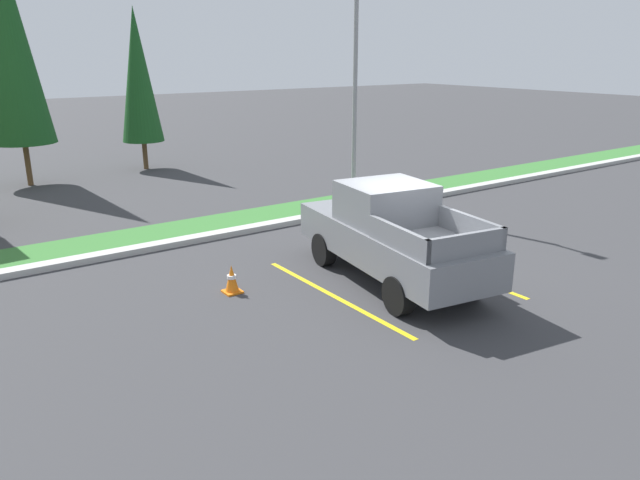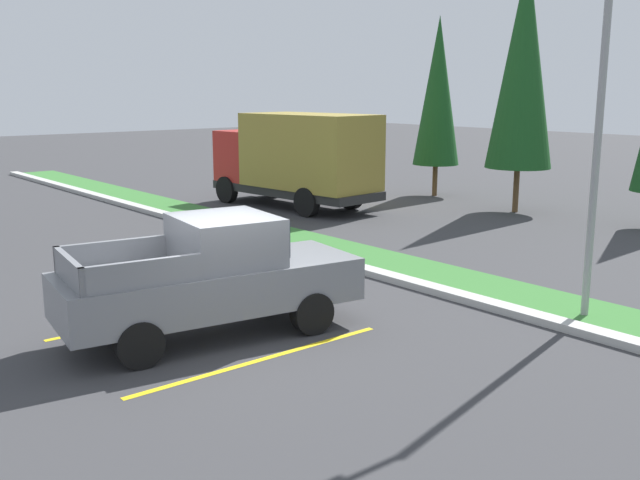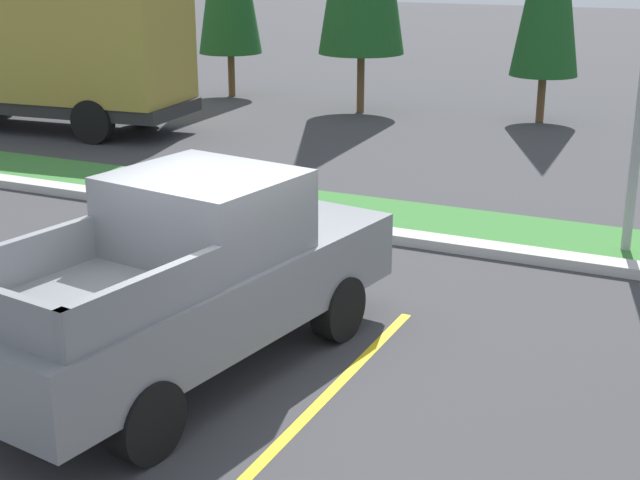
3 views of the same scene
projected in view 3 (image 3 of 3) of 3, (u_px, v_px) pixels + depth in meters
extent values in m
plane|color=#38383A|center=(230.00, 375.00, 9.62)|extent=(120.00, 120.00, 0.00)
cube|color=yellow|center=(78.00, 343.00, 10.37)|extent=(0.12, 4.80, 0.01)
cube|color=yellow|center=(324.00, 399.00, 9.11)|extent=(0.12, 4.80, 0.01)
cube|color=#B2B2AD|center=(397.00, 237.00, 13.89)|extent=(56.00, 0.40, 0.15)
cube|color=#387533|center=(421.00, 220.00, 14.85)|extent=(56.00, 1.80, 0.06)
cylinder|color=black|center=(223.00, 279.00, 11.29)|extent=(0.39, 0.79, 0.76)
cylinder|color=black|center=(338.00, 308.00, 10.39)|extent=(0.39, 0.79, 0.76)
cylinder|color=black|center=(19.00, 371.00, 8.85)|extent=(0.39, 0.79, 0.76)
cylinder|color=black|center=(146.00, 420.00, 7.95)|extent=(0.39, 0.79, 0.76)
cube|color=slate|center=(189.00, 293.00, 9.46)|extent=(2.65, 5.43, 0.76)
cube|color=slate|center=(205.00, 213.00, 9.45)|extent=(1.98, 1.84, 0.84)
cube|color=#2D3842|center=(254.00, 191.00, 10.08)|extent=(1.61, 0.30, 0.63)
cube|color=slate|center=(16.00, 262.00, 8.58)|extent=(0.38, 1.89, 0.44)
cube|color=slate|center=(147.00, 300.00, 7.68)|extent=(0.38, 1.89, 0.44)
cube|color=silver|center=(325.00, 250.00, 11.55)|extent=(1.81, 0.43, 0.28)
cylinder|color=black|center=(93.00, 122.00, 20.54)|extent=(1.02, 0.39, 1.00)
cylinder|color=black|center=(143.00, 106.00, 22.50)|extent=(1.02, 0.39, 1.00)
cube|color=#262626|center=(55.00, 103.00, 22.06)|extent=(6.98, 2.90, 0.30)
cube|color=olive|center=(78.00, 43.00, 21.35)|extent=(5.20, 2.84, 2.60)
cylinder|color=brown|center=(232.00, 75.00, 26.82)|extent=(0.20, 0.20, 1.27)
cylinder|color=brown|center=(361.00, 83.00, 24.25)|extent=(0.20, 0.20, 1.56)
cylinder|color=brown|center=(541.00, 99.00, 23.02)|extent=(0.20, 0.20, 1.17)
cube|color=orange|center=(50.00, 282.00, 12.19)|extent=(0.36, 0.36, 0.04)
cone|color=orange|center=(48.00, 261.00, 12.09)|extent=(0.28, 0.28, 0.56)
cylinder|color=white|center=(48.00, 259.00, 12.08)|extent=(0.19, 0.19, 0.07)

